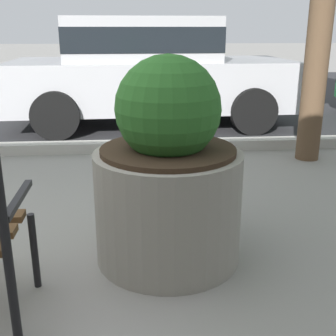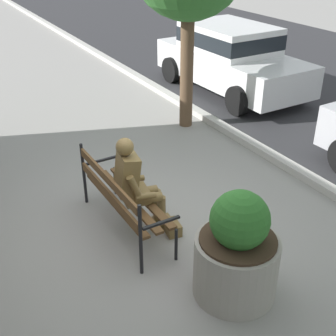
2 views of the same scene
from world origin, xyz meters
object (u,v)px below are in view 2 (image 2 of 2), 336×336
at_px(parked_car_white, 230,56).
at_px(park_bench, 120,195).
at_px(bronze_statue_seated, 139,187).
at_px(concrete_planter, 237,253).

bearing_deg(parked_car_white, park_bench, -49.97).
height_order(bronze_statue_seated, parked_car_white, parked_car_white).
bearing_deg(park_bench, concrete_planter, 20.06).
distance_m(bronze_statue_seated, concrete_planter, 1.58).
bearing_deg(bronze_statue_seated, concrete_planter, 14.50).
distance_m(park_bench, parked_car_white, 6.11).
xyz_separation_m(park_bench, parked_car_white, (-3.92, 4.67, 0.30)).
bearing_deg(park_bench, parked_car_white, 130.03).
height_order(park_bench, bronze_statue_seated, bronze_statue_seated).
height_order(park_bench, parked_car_white, parked_car_white).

